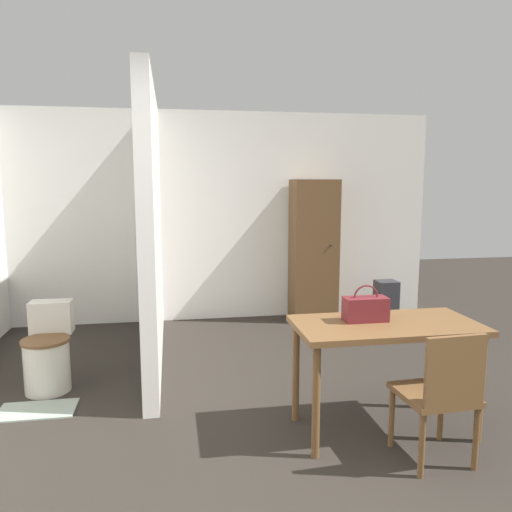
% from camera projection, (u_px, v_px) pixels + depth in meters
% --- Properties ---
extents(wall_back, '(5.56, 0.12, 2.50)m').
position_uv_depth(wall_back, '(206.00, 217.00, 6.03)').
color(wall_back, white).
rests_on(wall_back, ground_plane).
extents(partition_wall, '(0.12, 2.55, 2.50)m').
position_uv_depth(partition_wall, '(152.00, 228.00, 4.63)').
color(partition_wall, white).
rests_on(partition_wall, ground_plane).
extents(dining_table, '(1.22, 0.61, 0.76)m').
position_uv_depth(dining_table, '(386.00, 336.00, 3.30)').
color(dining_table, brown).
rests_on(dining_table, ground_plane).
extents(wooden_chair, '(0.43, 0.43, 0.83)m').
position_uv_depth(wooden_chair, '(441.00, 392.00, 2.94)').
color(wooden_chair, brown).
rests_on(wooden_chair, ground_plane).
extents(toilet, '(0.38, 0.52, 0.69)m').
position_uv_depth(toilet, '(48.00, 353.00, 4.05)').
color(toilet, silver).
rests_on(toilet, ground_plane).
extents(handbag, '(0.29, 0.14, 0.25)m').
position_uv_depth(handbag, '(366.00, 308.00, 3.32)').
color(handbag, maroon).
rests_on(handbag, dining_table).
extents(wooden_cabinet, '(0.54, 0.41, 1.70)m').
position_uv_depth(wooden_cabinet, '(314.00, 250.00, 6.04)').
color(wooden_cabinet, brown).
rests_on(wooden_cabinet, ground_plane).
extents(bath_mat, '(0.55, 0.32, 0.01)m').
position_uv_depth(bath_mat, '(37.00, 410.00, 3.68)').
color(bath_mat, '#99A899').
rests_on(bath_mat, ground_plane).
extents(space_heater, '(0.25, 0.23, 0.50)m').
position_uv_depth(space_heater, '(386.00, 301.00, 6.00)').
color(space_heater, '#2D2D33').
rests_on(space_heater, ground_plane).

